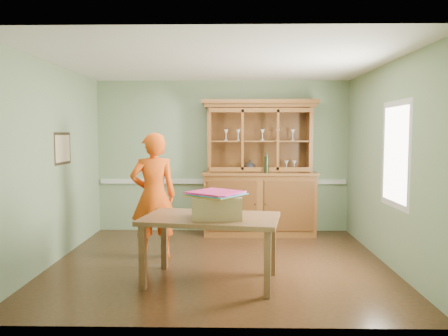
{
  "coord_description": "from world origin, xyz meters",
  "views": [
    {
      "loc": [
        0.17,
        -5.84,
        1.76
      ],
      "look_at": [
        0.05,
        0.4,
        1.27
      ],
      "focal_mm": 35.0,
      "sensor_mm": 36.0,
      "label": 1
    }
  ],
  "objects_px": {
    "dining_table": "(211,224)",
    "person": "(154,196)",
    "cardboard_box": "(217,207)",
    "china_hutch": "(259,188)"
  },
  "relations": [
    {
      "from": "cardboard_box",
      "to": "person",
      "type": "xyz_separation_m",
      "value": [
        -0.93,
        1.09,
        -0.03
      ]
    },
    {
      "from": "dining_table",
      "to": "person",
      "type": "relative_size",
      "value": 0.96
    },
    {
      "from": "china_hutch",
      "to": "cardboard_box",
      "type": "distance_m",
      "value": 2.68
    },
    {
      "from": "china_hutch",
      "to": "person",
      "type": "bearing_deg",
      "value": -136.29
    },
    {
      "from": "dining_table",
      "to": "cardboard_box",
      "type": "distance_m",
      "value": 0.25
    },
    {
      "from": "dining_table",
      "to": "person",
      "type": "bearing_deg",
      "value": 140.16
    },
    {
      "from": "china_hutch",
      "to": "person",
      "type": "height_order",
      "value": "china_hutch"
    },
    {
      "from": "dining_table",
      "to": "cardboard_box",
      "type": "xyz_separation_m",
      "value": [
        0.07,
        -0.1,
        0.22
      ]
    },
    {
      "from": "person",
      "to": "dining_table",
      "type": "bearing_deg",
      "value": 114.1
    },
    {
      "from": "china_hutch",
      "to": "dining_table",
      "type": "relative_size",
      "value": 1.37
    }
  ]
}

